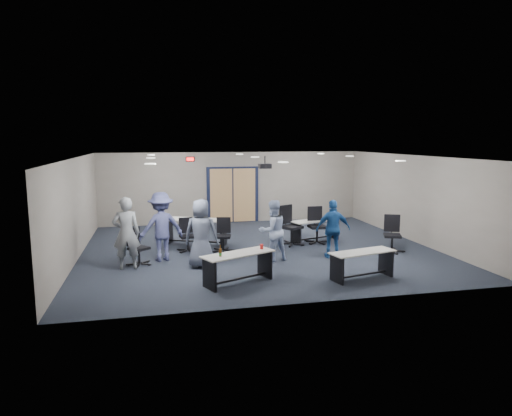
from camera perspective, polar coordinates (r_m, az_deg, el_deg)
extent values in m
plane|color=#1B212C|center=(13.41, 0.35, -5.18)|extent=(10.00, 10.00, 0.00)
cube|color=gray|center=(17.54, -2.95, 2.58)|extent=(10.00, 0.04, 2.70)
cube|color=gray|center=(8.89, 6.88, -3.49)|extent=(10.00, 0.04, 2.70)
cube|color=gray|center=(12.99, -21.67, -0.18)|extent=(0.04, 9.00, 2.70)
cube|color=gray|center=(15.07, 19.22, 1.10)|extent=(0.04, 9.00, 2.70)
cube|color=white|center=(13.03, 0.36, 6.43)|extent=(10.00, 9.00, 0.04)
cube|color=black|center=(17.54, -2.92, 1.60)|extent=(2.00, 0.06, 2.20)
cube|color=#B17A51|center=(17.45, -4.37, 1.55)|extent=(0.85, 0.04, 2.05)
cube|color=#B17A51|center=(17.60, -1.47, 1.63)|extent=(0.85, 0.04, 2.05)
cube|color=black|center=(17.21, -8.23, 6.06)|extent=(0.32, 0.05, 0.18)
cube|color=#FF0C0C|center=(17.18, -8.23, 6.06)|extent=(0.26, 0.02, 0.12)
cylinder|color=black|center=(13.59, 1.12, 6.01)|extent=(0.04, 0.04, 0.24)
cube|color=black|center=(13.60, 1.12, 5.26)|extent=(0.35, 0.30, 0.14)
cylinder|color=black|center=(13.46, 1.27, 5.22)|extent=(0.08, 0.03, 0.08)
cube|color=beige|center=(10.21, -2.24, -5.74)|extent=(1.77, 1.21, 0.03)
cube|color=black|center=(9.91, -5.84, -8.29)|extent=(0.25, 0.49, 0.66)
cube|color=black|center=(10.73, 1.10, -6.92)|extent=(0.25, 0.49, 0.66)
cube|color=black|center=(10.37, -2.22, -8.84)|extent=(1.39, 0.66, 0.04)
cylinder|color=red|center=(10.57, 0.71, -4.84)|extent=(0.08, 0.08, 0.11)
cube|color=beige|center=(10.81, 13.18, -5.38)|extent=(1.66, 0.87, 0.03)
cube|color=black|center=(10.48, 10.07, -7.55)|extent=(0.15, 0.48, 0.62)
cube|color=black|center=(11.34, 15.93, -6.51)|extent=(0.15, 0.48, 0.62)
cube|color=black|center=(10.95, 13.08, -8.13)|extent=(1.38, 0.36, 0.04)
cube|color=beige|center=(13.93, -7.57, -1.44)|extent=(2.07, 1.39, 0.03)
cube|color=black|center=(14.30, -10.87, -2.89)|extent=(0.29, 0.57, 0.77)
cube|color=black|center=(13.75, -4.07, -3.21)|extent=(0.29, 0.57, 0.77)
cube|color=black|center=(14.06, -7.51, -4.14)|extent=(1.63, 0.75, 0.04)
cube|color=beige|center=(14.49, 7.42, -1.55)|extent=(1.74, 1.02, 0.03)
cube|color=black|center=(14.12, 5.02, -3.16)|extent=(0.20, 0.50, 0.64)
cube|color=black|center=(15.00, 9.62, -2.55)|extent=(0.20, 0.50, 0.64)
cube|color=black|center=(14.60, 7.37, -3.73)|extent=(1.42, 0.48, 0.04)
imported|color=gray|center=(11.68, -15.91, -3.05)|extent=(0.67, 0.45, 1.81)
imported|color=#4F576D|center=(11.48, -6.86, -3.17)|extent=(0.97, 0.77, 1.74)
imported|color=#AEC0E7|center=(12.03, 2.10, -2.84)|extent=(0.93, 0.81, 1.62)
imported|color=navy|center=(12.51, 9.62, -2.59)|extent=(0.97, 0.50, 1.59)
imported|color=#454A7D|center=(12.28, -11.77, -2.29)|extent=(1.33, 0.98, 1.83)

